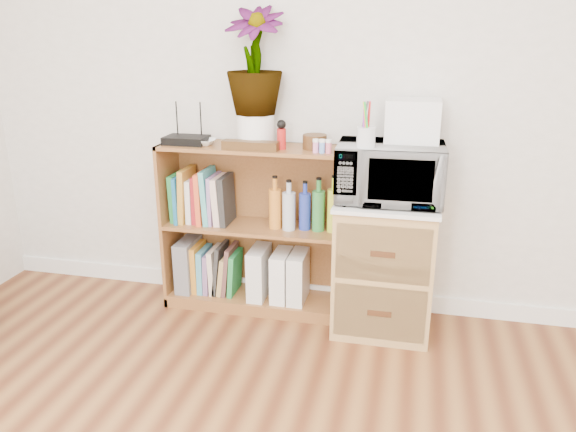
% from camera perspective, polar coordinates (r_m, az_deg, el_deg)
% --- Properties ---
extents(skirting_board, '(4.00, 0.02, 0.10)m').
position_cam_1_polar(skirting_board, '(3.39, 2.88, -7.75)').
color(skirting_board, white).
rests_on(skirting_board, ground).
extents(bookshelf, '(1.00, 0.30, 0.95)m').
position_cam_1_polar(bookshelf, '(3.17, -3.68, -1.32)').
color(bookshelf, brown).
rests_on(bookshelf, ground).
extents(wicker_unit, '(0.50, 0.45, 0.70)m').
position_cam_1_polar(wicker_unit, '(3.03, 9.73, -5.09)').
color(wicker_unit, '#9E7542').
rests_on(wicker_unit, ground).
extents(microwave, '(0.54, 0.37, 0.29)m').
position_cam_1_polar(microwave, '(2.86, 10.27, 4.35)').
color(microwave, white).
rests_on(microwave, wicker_unit).
extents(pen_cup, '(0.09, 0.09, 0.10)m').
position_cam_1_polar(pen_cup, '(2.71, 7.92, 7.93)').
color(pen_cup, silver).
rests_on(pen_cup, microwave).
extents(small_appliance, '(0.26, 0.22, 0.21)m').
position_cam_1_polar(small_appliance, '(2.90, 12.56, 9.46)').
color(small_appliance, silver).
rests_on(small_appliance, microwave).
extents(router, '(0.23, 0.16, 0.04)m').
position_cam_1_polar(router, '(3.14, -10.29, 7.61)').
color(router, black).
rests_on(router, bookshelf).
extents(white_bowl, '(0.13, 0.13, 0.03)m').
position_cam_1_polar(white_bowl, '(3.09, -8.54, 7.44)').
color(white_bowl, white).
rests_on(white_bowl, bookshelf).
extents(plant_pot, '(0.20, 0.20, 0.17)m').
position_cam_1_polar(plant_pot, '(3.04, -3.30, 8.73)').
color(plant_pot, white).
rests_on(plant_pot, bookshelf).
extents(potted_plant, '(0.31, 0.31, 0.54)m').
position_cam_1_polar(potted_plant, '(3.00, -3.43, 15.46)').
color(potted_plant, '#2D712D').
rests_on(potted_plant, plant_pot).
extents(trinket_box, '(0.29, 0.07, 0.05)m').
position_cam_1_polar(trinket_box, '(2.94, -3.84, 7.16)').
color(trinket_box, '#35210E').
rests_on(trinket_box, bookshelf).
extents(kokeshi_doll, '(0.05, 0.05, 0.11)m').
position_cam_1_polar(kokeshi_doll, '(2.95, -0.67, 7.83)').
color(kokeshi_doll, '#AF1715').
rests_on(kokeshi_doll, bookshelf).
extents(wooden_bowl, '(0.13, 0.13, 0.07)m').
position_cam_1_polar(wooden_bowl, '(2.97, 2.73, 7.55)').
color(wooden_bowl, '#3D2510').
rests_on(wooden_bowl, bookshelf).
extents(paint_jars, '(0.10, 0.04, 0.05)m').
position_cam_1_polar(paint_jars, '(2.86, 3.48, 6.90)').
color(paint_jars, '#CE7297').
rests_on(paint_jars, bookshelf).
extents(file_box, '(0.09, 0.24, 0.30)m').
position_cam_1_polar(file_box, '(3.39, -10.06, -4.80)').
color(file_box, slate).
rests_on(file_box, bookshelf).
extents(magazine_holder_left, '(0.09, 0.24, 0.29)m').
position_cam_1_polar(magazine_holder_left, '(3.25, -2.94, -5.72)').
color(magazine_holder_left, silver).
rests_on(magazine_holder_left, bookshelf).
extents(magazine_holder_mid, '(0.09, 0.23, 0.28)m').
position_cam_1_polar(magazine_holder_mid, '(3.22, -0.67, -6.04)').
color(magazine_holder_mid, white).
rests_on(magazine_holder_mid, bookshelf).
extents(magazine_holder_right, '(0.09, 0.23, 0.29)m').
position_cam_1_polar(magazine_holder_right, '(3.20, 1.04, -6.18)').
color(magazine_holder_right, silver).
rests_on(magazine_holder_right, bookshelf).
extents(cookbooks, '(0.34, 0.20, 0.31)m').
position_cam_1_polar(cookbooks, '(3.21, -8.77, 1.85)').
color(cookbooks, '#22813A').
rests_on(cookbooks, bookshelf).
extents(liquor_bottles, '(0.39, 0.07, 0.30)m').
position_cam_1_polar(liquor_bottles, '(3.05, 1.66, 1.17)').
color(liquor_bottles, orange).
rests_on(liquor_bottles, bookshelf).
extents(lower_books, '(0.27, 0.19, 0.30)m').
position_cam_1_polar(lower_books, '(3.34, -7.28, -5.42)').
color(lower_books, '#C47C22').
rests_on(lower_books, bookshelf).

